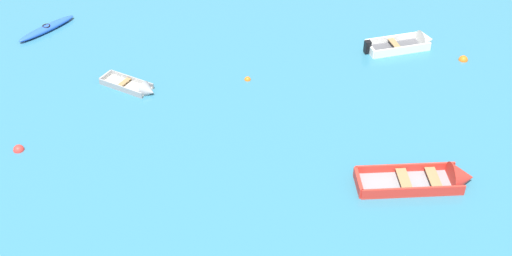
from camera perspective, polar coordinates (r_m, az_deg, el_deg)
rowboat_white_foreground_center at (r=33.38m, az=13.02°, el=7.01°), size 3.42×2.62×1.05m
rowboat_grey_near_left at (r=29.82m, az=-9.85°, el=3.31°), size 2.79×1.45×0.79m
rowboat_red_midfield_right at (r=25.52m, az=15.24°, el=-4.21°), size 4.47×2.57×1.22m
kayak_blue_center at (r=35.43m, az=-17.26°, el=8.05°), size 1.81×3.27×0.32m
mooring_buoy_midfield at (r=30.19m, az=-0.72°, el=4.10°), size 0.29×0.29×0.29m
mooring_buoy_between_boats_left at (r=33.03m, az=17.09°, el=5.51°), size 0.43×0.43×0.43m
mooring_buoy_far_field at (r=27.79m, az=-19.40°, el=-1.76°), size 0.43×0.43×0.43m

